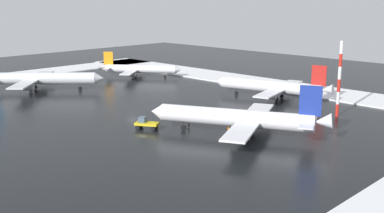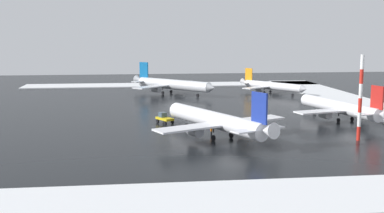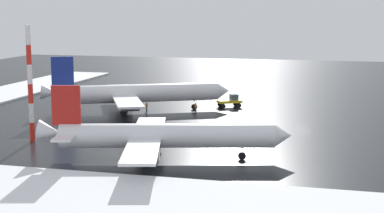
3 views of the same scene
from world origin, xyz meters
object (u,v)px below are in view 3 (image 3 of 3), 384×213
ground_crew_mid_apron (196,107)px  ground_crew_near_tug (147,106)px  antenna_mast (30,84)px  pushback_tug (231,101)px  airplane_distant_tail (161,136)px  airplane_parked_portside (135,93)px

ground_crew_mid_apron → ground_crew_near_tug: 9.11m
ground_crew_near_tug → antenna_mast: bearing=37.1°
antenna_mast → pushback_tug: bearing=58.6°
pushback_tug → antenna_mast: 43.24m
airplane_distant_tail → pushback_tug: (1.06, 42.01, -1.86)m
ground_crew_near_tug → antenna_mast: (-8.00, -27.66, 7.36)m
antenna_mast → ground_crew_near_tug: bearing=73.9°
airplane_parked_portside → antenna_mast: 28.07m
airplane_distant_tail → antenna_mast: (-21.17, 5.60, 5.18)m
airplane_parked_portside → airplane_distant_tail: bearing=-91.0°
pushback_tug → ground_crew_mid_apron: size_ratio=2.97×
airplane_parked_portside → ground_crew_mid_apron: airplane_parked_portside is taller
ground_crew_mid_apron → ground_crew_near_tug: size_ratio=1.00×
airplane_distant_tail → ground_crew_mid_apron: (-4.24, 35.09, -2.18)m
ground_crew_mid_apron → pushback_tug: bearing=-145.2°
airplane_distant_tail → antenna_mast: bearing=150.6°
pushback_tug → ground_crew_mid_apron: (-5.30, -6.92, -0.31)m
pushback_tug → ground_crew_mid_apron: pushback_tug is taller
pushback_tug → antenna_mast: bearing=-151.7°
airplane_parked_portside → pushback_tug: (16.25, 9.42, -2.17)m
ground_crew_near_tug → antenna_mast: 29.72m
pushback_tug → ground_crew_mid_apron: bearing=-157.7°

